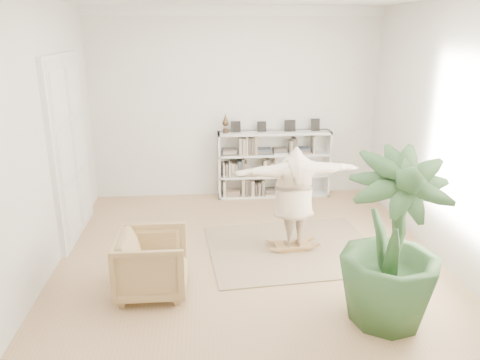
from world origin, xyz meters
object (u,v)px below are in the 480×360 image
at_px(armchair, 152,263).
at_px(houseplant, 392,241).
at_px(bookshelf, 274,165).
at_px(rocker_board, 292,245).
at_px(person, 294,194).

relative_size(armchair, houseplant, 0.44).
height_order(bookshelf, rocker_board, bookshelf).
height_order(armchair, houseplant, houseplant).
bearing_deg(houseplant, rocker_board, 111.42).
bearing_deg(rocker_board, person, 174.75).
bearing_deg(armchair, houseplant, -107.06).
relative_size(rocker_board, person, 0.30).
distance_m(person, houseplant, 2.00).
bearing_deg(bookshelf, houseplant, -81.08).
relative_size(bookshelf, armchair, 2.49).
bearing_deg(person, rocker_board, 174.75).
bearing_deg(bookshelf, person, -91.41).
height_order(armchair, person, person).
height_order(rocker_board, person, person).
relative_size(bookshelf, rocker_board, 3.94).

